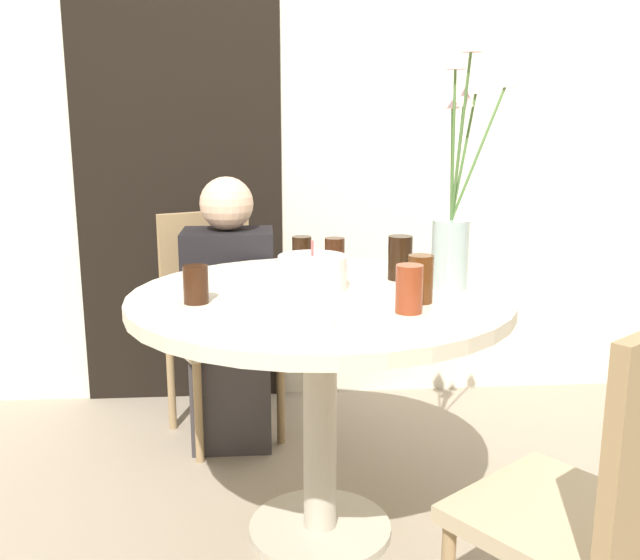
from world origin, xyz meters
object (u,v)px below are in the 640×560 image
(drink_glass_1, at_px, (196,284))
(birthday_cake, at_px, (312,273))
(drink_glass_2, at_px, (302,251))
(drink_glass_4, at_px, (420,279))
(drink_glass_3, at_px, (335,255))
(drink_glass_5, at_px, (409,289))
(drink_glass_0, at_px, (400,258))
(chair_left_flank, at_px, (600,498))
(side_plate, at_px, (302,322))
(flower_vase, at_px, (455,206))
(person_woman, at_px, (230,324))
(chair_right_flank, at_px, (215,312))

(drink_glass_1, bearing_deg, birthday_cake, 22.33)
(drink_glass_2, relative_size, drink_glass_4, 0.78)
(drink_glass_3, relative_size, drink_glass_5, 0.90)
(birthday_cake, bearing_deg, drink_glass_0, 22.36)
(drink_glass_4, bearing_deg, drink_glass_0, 90.41)
(chair_left_flank, distance_m, birthday_cake, 0.99)
(chair_left_flank, height_order, drink_glass_4, drink_glass_4)
(side_plate, xyz_separation_m, drink_glass_3, (0.14, 0.60, 0.05))
(drink_glass_4, distance_m, drink_glass_5, 0.12)
(drink_glass_3, bearing_deg, flower_vase, -37.40)
(flower_vase, height_order, person_woman, flower_vase)
(birthday_cake, relative_size, drink_glass_4, 1.54)
(drink_glass_1, distance_m, drink_glass_5, 0.58)
(drink_glass_1, bearing_deg, chair_right_flank, 91.11)
(side_plate, distance_m, drink_glass_5, 0.30)
(drink_glass_3, bearing_deg, birthday_cake, -110.61)
(drink_glass_4, bearing_deg, drink_glass_3, 115.59)
(birthday_cake, bearing_deg, drink_glass_1, -157.67)
(chair_left_flank, xyz_separation_m, drink_glass_1, (-0.87, 0.63, 0.32))
(birthday_cake, bearing_deg, drink_glass_5, -49.90)
(drink_glass_4, bearing_deg, chair_right_flank, 124.14)
(chair_right_flank, relative_size, drink_glass_5, 7.11)
(chair_left_flank, relative_size, birthday_cake, 4.43)
(drink_glass_3, height_order, person_woman, person_woman)
(flower_vase, height_order, drink_glass_1, flower_vase)
(chair_right_flank, height_order, drink_glass_0, drink_glass_0)
(flower_vase, xyz_separation_m, drink_glass_2, (-0.43, 0.36, -0.20))
(chair_right_flank, relative_size, chair_left_flank, 1.00)
(flower_vase, height_order, drink_glass_4, flower_vase)
(chair_right_flank, xyz_separation_m, drink_glass_0, (0.63, -0.64, 0.34))
(chair_right_flank, bearing_deg, person_woman, -90.00)
(drink_glass_5, bearing_deg, drink_glass_0, 82.79)
(drink_glass_1, distance_m, drink_glass_3, 0.56)
(side_plate, relative_size, drink_glass_1, 1.67)
(drink_glass_5, bearing_deg, flower_vase, 55.44)
(chair_right_flank, bearing_deg, drink_glass_5, -84.98)
(drink_glass_0, xyz_separation_m, drink_glass_1, (-0.61, -0.25, -0.02))
(chair_right_flank, height_order, chair_left_flank, same)
(drink_glass_2, bearing_deg, person_woman, 134.90)
(birthday_cake, bearing_deg, chair_right_flank, 114.56)
(drink_glass_2, height_order, person_woman, person_woman)
(chair_right_flank, height_order, birthday_cake, birthday_cake)
(drink_glass_0, distance_m, drink_glass_5, 0.40)
(side_plate, distance_m, drink_glass_1, 0.36)
(drink_glass_1, bearing_deg, drink_glass_4, -3.67)
(chair_right_flank, bearing_deg, drink_glass_2, -75.45)
(birthday_cake, bearing_deg, chair_left_flank, -54.64)
(side_plate, bearing_deg, chair_right_flank, 104.76)
(flower_vase, relative_size, side_plate, 4.19)
(side_plate, height_order, person_woman, person_woman)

